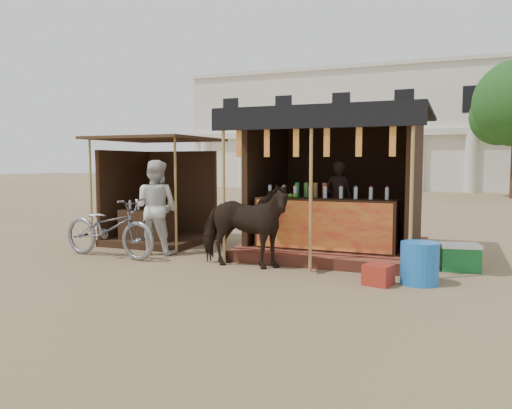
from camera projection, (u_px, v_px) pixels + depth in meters
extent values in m
plane|color=#846B4C|center=(215.00, 288.00, 7.31)|extent=(120.00, 120.00, 0.00)
cube|color=brown|center=(336.00, 247.00, 10.16)|extent=(3.40, 2.80, 0.22)
cube|color=brown|center=(316.00, 262.00, 8.73)|extent=(3.40, 0.35, 0.20)
cube|color=#341D12|center=(325.00, 224.00, 9.24)|extent=(2.60, 0.55, 0.95)
cube|color=red|center=(321.00, 226.00, 8.97)|extent=(2.50, 0.02, 0.88)
cube|color=#341D12|center=(350.00, 178.00, 11.20)|extent=(3.00, 0.12, 2.50)
cube|color=#341D12|center=(268.00, 179.00, 10.61)|extent=(0.12, 2.50, 2.50)
cube|color=#341D12|center=(415.00, 181.00, 9.49)|extent=(0.12, 2.50, 2.50)
cube|color=black|center=(336.00, 115.00, 9.75)|extent=(3.60, 3.60, 0.06)
cube|color=black|center=(311.00, 117.00, 8.12)|extent=(3.60, 0.06, 0.36)
cylinder|color=tan|center=(224.00, 188.00, 8.85)|extent=(0.06, 0.06, 2.75)
cylinder|color=tan|center=(311.00, 190.00, 8.25)|extent=(0.06, 0.06, 2.75)
cylinder|color=tan|center=(412.00, 192.00, 7.66)|extent=(0.06, 0.06, 2.75)
cube|color=red|center=(239.00, 141.00, 8.67)|extent=(0.10, 0.02, 0.55)
cube|color=red|center=(267.00, 141.00, 8.47)|extent=(0.10, 0.02, 0.55)
cube|color=red|center=(296.00, 140.00, 8.28)|extent=(0.10, 0.02, 0.55)
cube|color=red|center=(327.00, 140.00, 8.09)|extent=(0.10, 0.02, 0.55)
cube|color=red|center=(359.00, 139.00, 7.89)|extent=(0.10, 0.02, 0.55)
cube|color=red|center=(393.00, 139.00, 7.70)|extent=(0.10, 0.02, 0.55)
imported|color=black|center=(338.00, 201.00, 10.17)|extent=(0.62, 0.42, 1.66)
cube|color=#341D12|center=(160.00, 239.00, 11.38)|extent=(2.00, 2.00, 0.15)
cube|color=#341D12|center=(181.00, 194.00, 12.17)|extent=(1.90, 0.10, 2.10)
cube|color=#341D12|center=(125.00, 196.00, 11.65)|extent=(0.10, 1.90, 2.10)
cube|color=#472D19|center=(156.00, 139.00, 11.09)|extent=(2.40, 2.40, 0.06)
cylinder|color=tan|center=(91.00, 193.00, 10.71)|extent=(0.05, 0.05, 2.35)
cylinder|color=tan|center=(176.00, 195.00, 9.92)|extent=(0.05, 0.05, 2.35)
cube|color=#341D12|center=(148.00, 228.00, 10.89)|extent=(1.20, 0.50, 0.80)
imported|color=black|center=(243.00, 226.00, 8.64)|extent=(1.76, 0.81, 1.48)
imported|color=gray|center=(109.00, 228.00, 9.63)|extent=(2.24, 0.95, 1.15)
imported|color=silver|center=(155.00, 207.00, 9.95)|extent=(0.98, 0.80, 1.88)
cylinder|color=blue|center=(420.00, 263.00, 7.50)|extent=(0.74, 0.74, 0.64)
cube|color=maroon|center=(378.00, 275.00, 7.46)|extent=(0.47, 0.44, 0.31)
cube|color=#176A2C|center=(460.00, 259.00, 8.46)|extent=(0.68, 0.52, 0.40)
cube|color=white|center=(460.00, 245.00, 8.44)|extent=(0.71, 0.54, 0.06)
cube|color=silver|center=(379.00, 132.00, 35.44)|extent=(26.00, 7.00, 8.00)
cube|color=silver|center=(371.00, 133.00, 32.14)|extent=(26.00, 0.50, 0.40)
cube|color=silver|center=(372.00, 65.00, 31.86)|extent=(26.00, 0.30, 0.25)
cylinder|color=silver|center=(206.00, 163.00, 36.77)|extent=(0.70, 0.70, 3.60)
cylinder|color=silver|center=(243.00, 163.00, 35.65)|extent=(0.70, 0.70, 3.60)
cylinder|color=silver|center=(283.00, 163.00, 34.54)|extent=(0.70, 0.70, 3.60)
cylinder|color=silver|center=(325.00, 163.00, 33.42)|extent=(0.70, 0.70, 3.60)
cylinder|color=silver|center=(370.00, 163.00, 32.30)|extent=(0.70, 0.70, 3.60)
cylinder|color=silver|center=(419.00, 163.00, 31.18)|extent=(0.70, 0.70, 3.60)
cylinder|color=silver|center=(471.00, 163.00, 30.06)|extent=(0.70, 0.70, 3.60)
sphere|color=#22591E|center=(500.00, 116.00, 25.90)|extent=(2.99, 2.99, 2.99)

